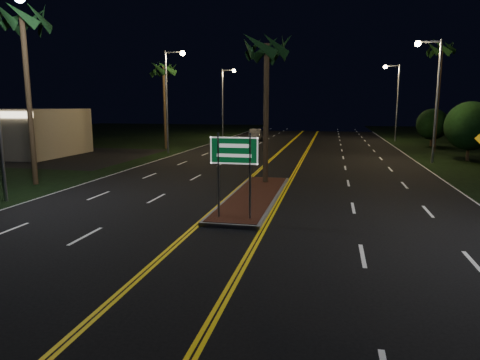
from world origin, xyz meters
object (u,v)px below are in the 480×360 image
(median_island, at_px, (254,196))
(streetlight_right_mid, at_px, (432,87))
(palm_left_far, at_px, (164,69))
(car_far, at_px, (255,133))
(streetlight_left_mid, at_px, (170,90))
(palm_right_far, at_px, (441,50))
(streetlight_left_far, at_px, (225,95))
(shrub_mid, at_px, (470,126))
(shrub_far, at_px, (432,124))
(highway_sign, at_px, (234,159))
(streetlight_right_far, at_px, (395,94))
(car_near, at_px, (244,145))
(palm_median, at_px, (267,48))
(palm_left_near, at_px, (22,20))
(streetlight_left_near, at_px, (1,74))

(median_island, bearing_deg, streetlight_right_mid, 54.72)
(palm_left_far, relative_size, car_far, 1.89)
(streetlight_left_mid, xyz_separation_m, palm_right_far, (23.41, 6.00, 3.49))
(streetlight_left_far, relative_size, shrub_mid, 1.95)
(shrub_far, bearing_deg, palm_left_far, -163.26)
(streetlight_right_mid, bearing_deg, shrub_mid, 30.56)
(highway_sign, xyz_separation_m, shrub_far, (13.80, 33.20, -0.07))
(highway_sign, distance_m, streetlight_left_mid, 23.93)
(streetlight_right_far, xyz_separation_m, palm_left_far, (-23.41, -14.00, 2.09))
(highway_sign, height_order, palm_left_far, palm_left_far)
(median_island, height_order, streetlight_left_mid, streetlight_left_mid)
(shrub_far, height_order, car_near, shrub_far)
(streetlight_left_mid, height_order, palm_median, streetlight_left_mid)
(palm_median, xyz_separation_m, shrub_far, (13.80, 25.50, -4.94))
(shrub_far, bearing_deg, car_near, -149.86)
(streetlight_right_mid, distance_m, palm_left_near, 27.19)
(median_island, xyz_separation_m, streetlight_right_far, (10.61, 35.00, 5.57))
(car_near, bearing_deg, streetlight_left_far, 102.85)
(palm_median, bearing_deg, streetlight_right_far, 71.38)
(streetlight_left_near, height_order, shrub_far, streetlight_left_near)
(car_near, bearing_deg, palm_left_near, -121.33)
(streetlight_right_far, height_order, shrub_mid, streetlight_right_far)
(shrub_mid, relative_size, car_near, 1.08)
(streetlight_right_far, bearing_deg, palm_left_far, -149.12)
(palm_left_far, bearing_deg, streetlight_left_near, -84.79)
(streetlight_left_mid, bearing_deg, car_far, 74.48)
(palm_left_far, distance_m, car_far, 16.08)
(highway_sign, distance_m, car_far, 38.47)
(median_island, xyz_separation_m, car_far, (-5.95, 33.77, 0.69))
(streetlight_left_near, distance_m, palm_right_far, 35.16)
(streetlight_right_far, xyz_separation_m, palm_median, (-10.61, -31.50, 1.62))
(streetlight_right_far, height_order, palm_left_far, streetlight_right_far)
(highway_sign, relative_size, shrub_mid, 0.69)
(streetlight_right_far, relative_size, palm_left_near, 0.92)
(streetlight_right_far, bearing_deg, streetlight_right_mid, -90.00)
(median_island, xyz_separation_m, palm_left_far, (-12.80, 21.00, 7.66))
(streetlight_right_mid, xyz_separation_m, shrub_far, (3.19, 14.00, -3.32))
(streetlight_right_far, distance_m, shrub_far, 7.56)
(highway_sign, xyz_separation_m, car_near, (-4.26, 22.72, -1.69))
(highway_sign, xyz_separation_m, palm_right_far, (12.80, 27.20, 6.74))
(streetlight_left_near, bearing_deg, palm_right_far, 48.00)
(highway_sign, relative_size, streetlight_right_mid, 0.36)
(shrub_mid, bearing_deg, streetlight_right_far, 100.66)
(streetlight_left_mid, bearing_deg, palm_right_far, 14.37)
(median_island, distance_m, car_far, 34.30)
(median_island, bearing_deg, shrub_mid, 50.53)
(median_island, relative_size, palm_left_near, 1.05)
(streetlight_right_mid, distance_m, streetlight_right_far, 20.00)
(highway_sign, height_order, streetlight_left_mid, streetlight_left_mid)
(car_near, bearing_deg, palm_median, -80.30)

